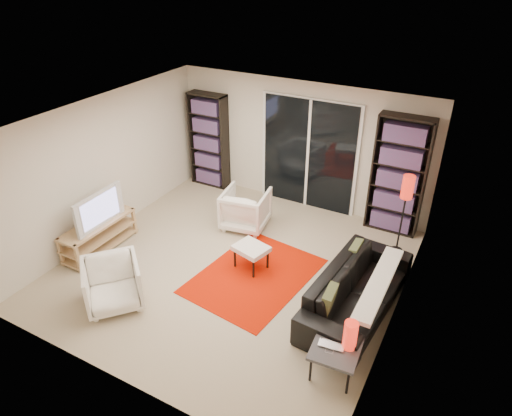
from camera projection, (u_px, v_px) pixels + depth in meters
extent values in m
plane|color=#B8A88E|center=(233.00, 267.00, 7.25)|extent=(5.00, 5.00, 0.00)
cube|color=beige|center=(300.00, 145.00, 8.57)|extent=(5.00, 0.02, 2.40)
cube|color=beige|center=(107.00, 303.00, 4.75)|extent=(5.00, 0.02, 2.40)
cube|color=beige|center=(104.00, 167.00, 7.69)|extent=(0.02, 5.00, 2.40)
cube|color=beige|center=(405.00, 248.00, 5.63)|extent=(0.02, 5.00, 2.40)
cube|color=white|center=(229.00, 122.00, 6.06)|extent=(5.00, 5.00, 0.02)
cube|color=white|center=(309.00, 155.00, 8.54)|extent=(1.92, 0.06, 2.16)
cube|color=black|center=(308.00, 155.00, 8.51)|extent=(1.80, 0.02, 2.10)
cube|color=white|center=(308.00, 155.00, 8.50)|extent=(0.05, 0.02, 2.10)
cube|color=black|center=(209.00, 140.00, 9.36)|extent=(0.80, 0.30, 1.95)
cube|color=#89216A|center=(209.00, 141.00, 9.35)|extent=(0.70, 0.22, 1.85)
cube|color=black|center=(398.00, 176.00, 7.74)|extent=(0.90, 0.30, 2.10)
cube|color=#89216A|center=(398.00, 176.00, 7.72)|extent=(0.80, 0.22, 2.00)
cube|color=#DEAF78|center=(97.00, 224.00, 7.47)|extent=(0.43, 1.36, 0.04)
cube|color=#DEAF78|center=(99.00, 236.00, 7.59)|extent=(0.43, 1.36, 0.03)
cube|color=#DEAF78|center=(101.00, 245.00, 7.68)|extent=(0.43, 1.36, 0.04)
cube|color=#DEAF78|center=(61.00, 252.00, 7.18)|extent=(0.05, 0.05, 0.50)
cube|color=#DEAF78|center=(118.00, 216.00, 8.15)|extent=(0.05, 0.05, 0.50)
cube|color=#DEAF78|center=(78.00, 259.00, 7.02)|extent=(0.05, 0.05, 0.50)
cube|color=#DEAF78|center=(134.00, 221.00, 8.00)|extent=(0.05, 0.05, 0.50)
imported|color=black|center=(95.00, 208.00, 7.31)|extent=(0.16, 1.01, 0.58)
cube|color=red|center=(254.00, 276.00, 7.05)|extent=(1.73, 2.19, 0.01)
imported|color=black|center=(357.00, 290.00, 6.27)|extent=(1.05, 2.29, 0.65)
imported|color=white|center=(246.00, 209.00, 8.15)|extent=(0.88, 0.90, 0.72)
imported|color=white|center=(113.00, 284.00, 6.34)|extent=(1.07, 1.07, 0.70)
cube|color=white|center=(251.00, 249.00, 7.07)|extent=(0.59, 0.52, 0.08)
cylinder|color=black|center=(235.00, 259.00, 7.18)|extent=(0.04, 0.04, 0.32)
cylinder|color=black|center=(249.00, 250.00, 7.39)|extent=(0.04, 0.04, 0.32)
cylinder|color=black|center=(253.00, 269.00, 6.95)|extent=(0.04, 0.04, 0.32)
cylinder|color=black|center=(268.00, 260.00, 7.16)|extent=(0.04, 0.04, 0.32)
cube|color=#414145|center=(335.00, 350.00, 5.26)|extent=(0.59, 0.59, 0.04)
cylinder|color=black|center=(311.00, 369.00, 5.26)|extent=(0.03, 0.03, 0.38)
cylinder|color=black|center=(322.00, 343.00, 5.61)|extent=(0.03, 0.03, 0.38)
cylinder|color=black|center=(348.00, 382.00, 5.11)|extent=(0.03, 0.03, 0.38)
cylinder|color=black|center=(357.00, 354.00, 5.46)|extent=(0.03, 0.03, 0.38)
imported|color=silver|center=(330.00, 348.00, 5.25)|extent=(0.32, 0.23, 0.02)
cylinder|color=red|center=(350.00, 335.00, 5.19)|extent=(0.16, 0.16, 0.36)
cylinder|color=black|center=(396.00, 250.00, 7.63)|extent=(0.21, 0.21, 0.03)
cylinder|color=black|center=(401.00, 224.00, 7.38)|extent=(0.03, 0.03, 1.05)
cylinder|color=red|center=(408.00, 187.00, 7.04)|extent=(0.19, 0.19, 0.38)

